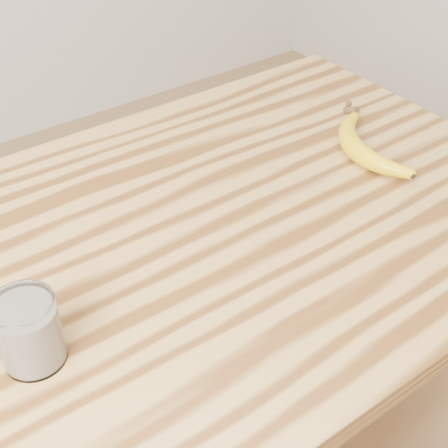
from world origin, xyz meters
TOP-DOWN VIEW (x-y plane):
  - table at (0.00, 0.00)m, footprint 1.20×0.80m
  - smoothie_glass at (-0.34, -0.09)m, footprint 0.08×0.08m
  - banana at (0.34, 0.01)m, footprint 0.21×0.34m

SIDE VIEW (x-z plane):
  - table at x=0.00m, z-range 0.32..1.22m
  - banana at x=0.34m, z-range 0.90..0.94m
  - smoothie_glass at x=-0.34m, z-range 0.90..1.00m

